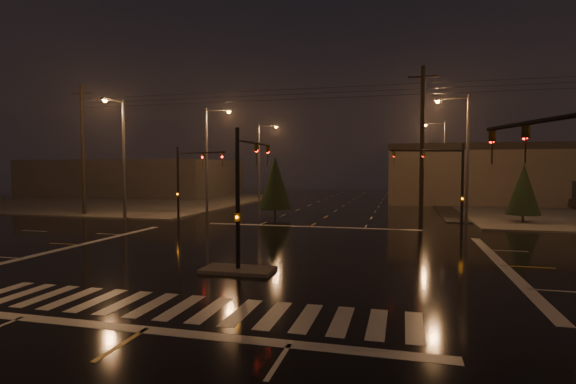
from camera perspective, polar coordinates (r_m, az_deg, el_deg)
name	(u,v)px	position (r m, az deg, el deg)	size (l,w,h in m)	color
ground	(266,254)	(22.88, -2.77, -7.87)	(140.00, 140.00, 0.00)	black
sidewalk_nw	(116,201)	(63.32, -21.00, -1.05)	(36.00, 36.00, 0.12)	#4D4A45
median_island	(238,270)	(19.17, -6.36, -9.80)	(3.00, 1.60, 0.15)	#4D4A45
crosswalk	(181,307)	(14.77, -13.46, -14.05)	(15.00, 2.60, 0.01)	beige
stop_bar_near	(145,330)	(13.13, -17.71, -16.31)	(16.00, 0.50, 0.01)	beige
stop_bar_far	(310,227)	(33.42, 2.82, -4.41)	(16.00, 0.50, 0.01)	beige
commercial_block	(135,178)	(75.93, -18.87, 1.70)	(30.00, 18.00, 5.60)	#3A3533
signal_mast_median	(245,182)	(19.57, -5.45, 1.34)	(0.25, 4.59, 6.00)	black
signal_mast_ne	(447,176)	(31.74, 19.57, 1.88)	(4.84, 1.86, 6.00)	black
signal_mast_nw	(187,175)	(35.49, -12.66, 2.08)	(4.84, 1.86, 6.00)	black
signal_mast_se	(561,194)	(12.27, 31.36, -0.27)	(1.55, 3.87, 6.00)	black
streetlight_1	(209,153)	(43.33, -9.94, 4.92)	(2.77, 0.32, 10.00)	#38383A
streetlight_2	(261,157)	(58.28, -3.43, 4.46)	(2.77, 0.32, 10.00)	#38383A
streetlight_3	(463,149)	(37.77, 21.38, 5.05)	(2.77, 0.32, 10.00)	#38383A
streetlight_4	(442,156)	(57.67, 18.97, 4.32)	(2.77, 0.32, 10.00)	#38383A
streetlight_5	(121,151)	(39.77, -20.40, 4.96)	(0.32, 2.77, 10.00)	#38383A
utility_pole_0	(83,149)	(45.63, -24.60, 5.01)	(2.20, 0.32, 12.00)	black
utility_pole_1	(422,144)	(35.54, 16.66, 5.80)	(2.20, 0.32, 12.00)	black
conifer_0	(524,189)	(39.75, 27.74, 0.30)	(2.54, 2.54, 4.67)	black
conifer_3	(275,183)	(40.17, -1.66, 1.19)	(3.00, 3.00, 5.39)	black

